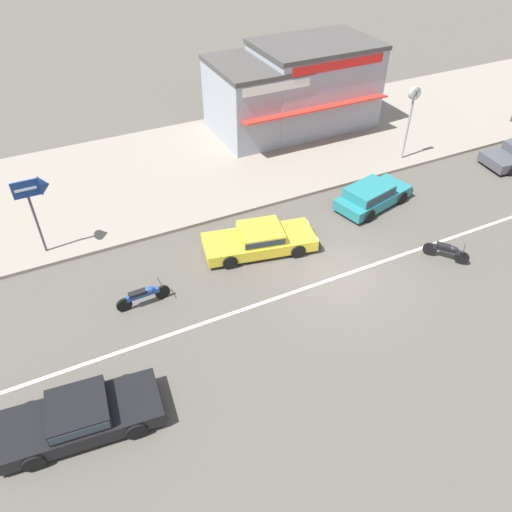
# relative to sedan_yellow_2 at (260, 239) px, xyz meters

# --- Properties ---
(ground_plane) EXTENTS (160.00, 160.00, 0.00)m
(ground_plane) POSITION_rel_sedan_yellow_2_xyz_m (2.08, -2.84, -0.54)
(ground_plane) COLOR #544F47
(lane_centre_stripe) EXTENTS (50.40, 0.14, 0.01)m
(lane_centre_stripe) POSITION_rel_sedan_yellow_2_xyz_m (2.08, -2.84, -0.53)
(lane_centre_stripe) COLOR silver
(lane_centre_stripe) RESTS_ON ground
(kerb_strip) EXTENTS (68.00, 10.00, 0.15)m
(kerb_strip) POSITION_rel_sedan_yellow_2_xyz_m (2.08, 7.65, -0.46)
(kerb_strip) COLOR gray
(kerb_strip) RESTS_ON ground
(sedan_yellow_2) EXTENTS (4.85, 2.60, 1.06)m
(sedan_yellow_2) POSITION_rel_sedan_yellow_2_xyz_m (0.00, 0.00, 0.00)
(sedan_yellow_2) COLOR yellow
(sedan_yellow_2) RESTS_ON ground
(hatchback_teal_4) EXTENTS (4.07, 2.41, 1.10)m
(hatchback_teal_4) POSITION_rel_sedan_yellow_2_xyz_m (6.01, 0.69, 0.05)
(hatchback_teal_4) COLOR teal
(hatchback_teal_4) RESTS_ON ground
(sedan_black_5) EXTENTS (4.59, 2.19, 1.06)m
(sedan_black_5) POSITION_rel_sedan_yellow_2_xyz_m (-8.10, -5.09, -0.00)
(sedan_black_5) COLOR black
(sedan_black_5) RESTS_ON ground
(motorcycle_0) EXTENTS (1.98, 0.56, 0.80)m
(motorcycle_0) POSITION_rel_sedan_yellow_2_xyz_m (-5.15, -1.02, -0.11)
(motorcycle_0) COLOR black
(motorcycle_0) RESTS_ON ground
(motorcycle_1) EXTENTS (1.18, 1.50, 0.80)m
(motorcycle_1) POSITION_rel_sedan_yellow_2_xyz_m (6.40, -3.79, -0.11)
(motorcycle_1) COLOR black
(motorcycle_1) RESTS_ON ground
(street_clock) EXTENTS (0.63, 0.22, 3.79)m
(street_clock) POSITION_rel_sedan_yellow_2_xyz_m (10.08, 3.55, 2.41)
(street_clock) COLOR #9E9EA3
(street_clock) RESTS_ON kerb_strip
(arrow_signboard) EXTENTS (1.34, 0.75, 3.30)m
(arrow_signboard) POSITION_rel_sedan_yellow_2_xyz_m (-7.42, 3.53, 2.38)
(arrow_signboard) COLOR #4C4C51
(arrow_signboard) RESTS_ON kerb_strip
(shopfront_corner_warung) EXTENTS (4.51, 5.67, 3.98)m
(shopfront_corner_warung) POSITION_rel_sedan_yellow_2_xyz_m (4.48, 9.66, 1.61)
(shopfront_corner_warung) COLOR #999EA8
(shopfront_corner_warung) RESTS_ON kerb_strip
(shopfront_far_kios) EXTENTS (6.57, 5.43, 4.56)m
(shopfront_far_kios) POSITION_rel_sedan_yellow_2_xyz_m (8.08, 9.52, 1.90)
(shopfront_far_kios) COLOR #999EA8
(shopfront_far_kios) RESTS_ON kerb_strip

